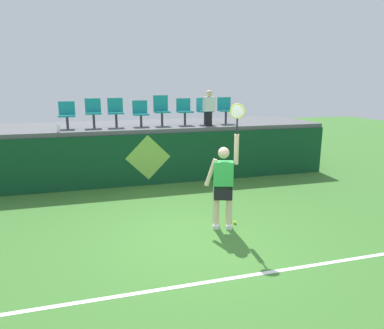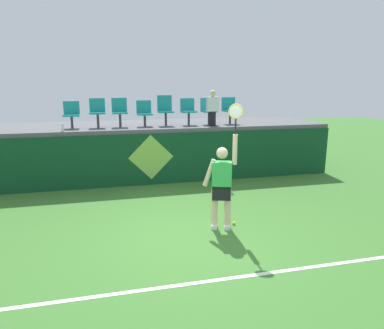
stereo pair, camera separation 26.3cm
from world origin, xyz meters
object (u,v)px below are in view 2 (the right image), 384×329
object	(u,v)px
tennis_player	(222,184)
water_bottle	(63,127)
stadium_chair_3	(144,112)
tennis_ball	(234,223)
spectator_0	(213,107)
stadium_chair_4	(165,109)
stadium_chair_5	(188,110)
stadium_chair_1	(97,111)
stadium_chair_2	(120,110)
stadium_chair_6	(208,109)
stadium_chair_7	(229,109)
stadium_chair_0	(71,113)

from	to	relation	value
tennis_player	water_bottle	world-z (taller)	tennis_player
water_bottle	stadium_chair_3	distance (m)	2.37
tennis_player	stadium_chair_3	distance (m)	4.53
tennis_player	tennis_ball	bearing A→B (deg)	15.66
water_bottle	tennis_ball	bearing A→B (deg)	-44.81
spectator_0	stadium_chair_4	bearing A→B (deg)	161.50
water_bottle	stadium_chair_5	bearing A→B (deg)	10.44
stadium_chair_5	stadium_chair_1	bearing A→B (deg)	179.97
tennis_player	stadium_chair_2	bearing A→B (deg)	111.85
spectator_0	tennis_player	bearing A→B (deg)	-104.27
tennis_player	stadium_chair_2	size ratio (longest dim) A/B	2.95
stadium_chair_4	tennis_ball	bearing A→B (deg)	-80.84
stadium_chair_3	stadium_chair_4	world-z (taller)	stadium_chair_4
stadium_chair_6	stadium_chair_7	xyz separation A→B (m)	(0.69, 0.00, 0.01)
water_bottle	stadium_chair_5	world-z (taller)	stadium_chair_5
water_bottle	stadium_chair_4	world-z (taller)	stadium_chair_4
stadium_chair_6	tennis_player	bearing A→B (deg)	-102.85
stadium_chair_3	stadium_chair_7	world-z (taller)	stadium_chair_7
stadium_chair_7	stadium_chair_0	bearing A→B (deg)	-179.98
water_bottle	stadium_chair_5	size ratio (longest dim) A/B	0.26
tennis_ball	stadium_chair_0	size ratio (longest dim) A/B	0.09
tennis_player	stadium_chair_1	distance (m)	5.02
stadium_chair_6	spectator_0	size ratio (longest dim) A/B	0.77
stadium_chair_1	stadium_chair_4	bearing A→B (deg)	0.23
stadium_chair_3	stadium_chair_6	distance (m)	1.98
stadium_chair_4	spectator_0	size ratio (longest dim) A/B	0.85
stadium_chair_2	stadium_chair_7	bearing A→B (deg)	-0.03
stadium_chair_2	stadium_chair_1	bearing A→B (deg)	-179.86
stadium_chair_0	stadium_chair_7	size ratio (longest dim) A/B	0.92
tennis_player	stadium_chair_0	world-z (taller)	tennis_player
tennis_ball	stadium_chair_3	world-z (taller)	stadium_chair_3
water_bottle	stadium_chair_7	size ratio (longest dim) A/B	0.25
stadium_chair_5	stadium_chair_7	size ratio (longest dim) A/B	0.98
water_bottle	stadium_chair_1	distance (m)	1.19
tennis_ball	stadium_chair_2	world-z (taller)	stadium_chair_2
tennis_player	spectator_0	bearing A→B (deg)	75.73
stadium_chair_5	stadium_chair_7	bearing A→B (deg)	0.06
stadium_chair_5	spectator_0	distance (m)	0.79
stadium_chair_4	stadium_chair_6	xyz separation A→B (m)	(1.35, -0.01, -0.03)
tennis_ball	water_bottle	world-z (taller)	water_bottle
stadium_chair_7	stadium_chair_4	bearing A→B (deg)	179.77
stadium_chair_1	stadium_chair_6	distance (m)	3.32
stadium_chair_4	spectator_0	distance (m)	1.43
stadium_chair_2	tennis_ball	bearing A→B (deg)	-64.28
tennis_player	stadium_chair_1	xyz separation A→B (m)	(-2.35, 4.29, 1.13)
tennis_ball	stadium_chair_2	size ratio (longest dim) A/B	0.08
stadium_chair_4	stadium_chair_5	xyz separation A→B (m)	(0.71, -0.01, -0.04)
stadium_chair_4	stadium_chair_0	bearing A→B (deg)	-179.80
stadium_chair_1	stadium_chair_4	distance (m)	1.97
stadium_chair_3	tennis_ball	bearing A→B (deg)	-72.70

